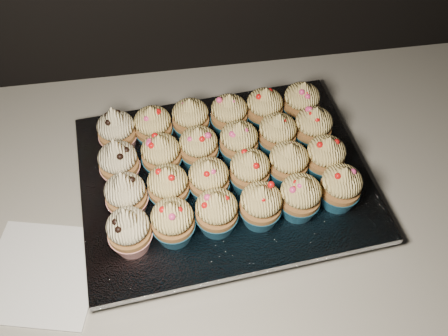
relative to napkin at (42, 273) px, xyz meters
name	(u,v)px	position (x,y,z in m)	size (l,w,h in m)	color
cabinet	(145,311)	(0.10, 0.12, -0.47)	(2.40, 0.60, 0.86)	black
worktop	(111,205)	(0.10, 0.12, -0.02)	(2.44, 0.64, 0.04)	beige
napkin	(42,273)	(0.00, 0.00, 0.00)	(0.16, 0.16, 0.00)	white
baking_tray	(224,183)	(0.29, 0.12, 0.01)	(0.42, 0.32, 0.02)	black
foil_lining	(224,176)	(0.29, 0.12, 0.03)	(0.46, 0.36, 0.01)	silver
cupcake_0	(129,230)	(0.14, 0.01, 0.07)	(0.06, 0.06, 0.10)	#A71C17
cupcake_1	(173,222)	(0.20, 0.02, 0.07)	(0.06, 0.06, 0.08)	#185373
cupcake_2	(217,212)	(0.26, 0.02, 0.07)	(0.06, 0.06, 0.08)	#185373
cupcake_3	(261,205)	(0.33, 0.02, 0.07)	(0.06, 0.06, 0.08)	#185373
cupcake_4	(300,197)	(0.39, 0.03, 0.07)	(0.06, 0.06, 0.08)	#185373
cupcake_5	(340,187)	(0.45, 0.04, 0.07)	(0.06, 0.06, 0.08)	#185373
cupcake_6	(126,195)	(0.14, 0.07, 0.07)	(0.06, 0.06, 0.10)	#A71C17
cupcake_7	(168,187)	(0.20, 0.08, 0.07)	(0.06, 0.06, 0.08)	#185373
cupcake_8	(209,180)	(0.26, 0.08, 0.07)	(0.06, 0.06, 0.08)	#185373
cupcake_9	(250,171)	(0.32, 0.09, 0.07)	(0.06, 0.06, 0.08)	#185373
cupcake_10	(288,163)	(0.38, 0.09, 0.07)	(0.06, 0.06, 0.08)	#185373
cupcake_11	(325,157)	(0.44, 0.10, 0.07)	(0.06, 0.06, 0.08)	#185373
cupcake_12	(119,162)	(0.13, 0.13, 0.07)	(0.06, 0.06, 0.10)	#A71C17
cupcake_13	(161,155)	(0.19, 0.14, 0.07)	(0.06, 0.06, 0.08)	#185373
cupcake_14	(199,148)	(0.25, 0.15, 0.07)	(0.06, 0.06, 0.08)	#185373
cupcake_15	(239,142)	(0.32, 0.15, 0.07)	(0.06, 0.06, 0.08)	#185373
cupcake_16	(277,134)	(0.38, 0.16, 0.07)	(0.06, 0.06, 0.08)	#185373
cupcake_17	(313,128)	(0.44, 0.16, 0.07)	(0.06, 0.06, 0.08)	#185373
cupcake_18	(117,131)	(0.12, 0.20, 0.07)	(0.06, 0.06, 0.10)	#A71C17
cupcake_19	(153,127)	(0.18, 0.20, 0.07)	(0.06, 0.06, 0.08)	#185373
cupcake_20	(191,119)	(0.25, 0.21, 0.07)	(0.06, 0.06, 0.08)	#185373
cupcake_21	(229,115)	(0.31, 0.21, 0.07)	(0.06, 0.06, 0.08)	#185373
cupcake_22	(264,109)	(0.37, 0.22, 0.07)	(0.06, 0.06, 0.08)	#185373
cupcake_23	(301,103)	(0.44, 0.22, 0.07)	(0.06, 0.06, 0.08)	#185373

